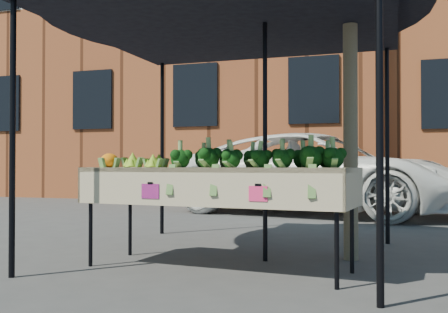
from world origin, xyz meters
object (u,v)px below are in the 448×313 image
(table, at_px, (217,218))
(canopy, at_px, (233,120))
(vehicle, at_px, (319,69))
(street_tree, at_px, (350,51))

(table, bearing_deg, canopy, 94.03)
(vehicle, bearing_deg, street_tree, -155.97)
(table, height_order, street_tree, street_tree)
(table, bearing_deg, street_tree, 38.39)
(table, relative_size, canopy, 0.78)
(vehicle, bearing_deg, canopy, -169.32)
(vehicle, height_order, street_tree, vehicle)
(vehicle, xyz_separation_m, street_tree, (0.97, -4.75, -0.71))
(canopy, distance_m, vehicle, 5.19)
(vehicle, relative_size, street_tree, 1.35)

